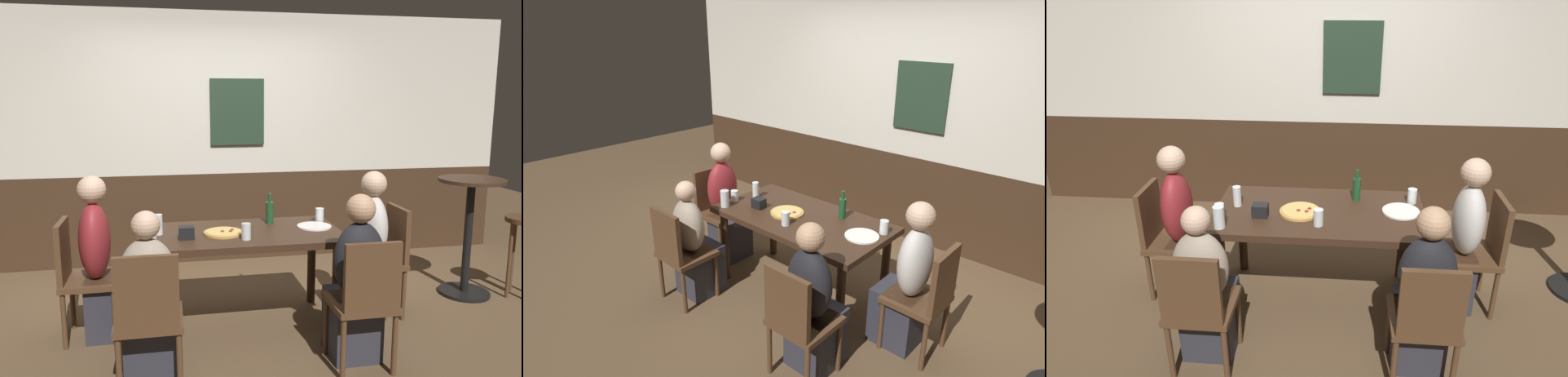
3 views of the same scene
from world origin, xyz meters
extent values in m
plane|color=brown|center=(0.00, 0.00, 0.00)|extent=(12.00, 12.00, 0.00)
cube|color=#3D2819|center=(0.00, 1.65, 0.47)|extent=(6.40, 0.10, 0.95)
cube|color=beige|center=(0.00, 1.65, 1.77)|extent=(6.40, 0.10, 1.65)
cube|color=#233828|center=(0.21, 1.58, 1.59)|extent=(0.56, 0.03, 0.68)
cube|color=#382316|center=(0.00, 0.00, 0.71)|extent=(1.52, 0.80, 0.05)
cylinder|color=#382316|center=(-0.66, -0.32, 0.34)|extent=(0.07, 0.07, 0.69)
cylinder|color=#382316|center=(0.66, -0.32, 0.34)|extent=(0.07, 0.07, 0.69)
cylinder|color=#382316|center=(-0.66, 0.32, 0.34)|extent=(0.07, 0.07, 0.69)
cylinder|color=#382316|center=(0.66, 0.32, 0.34)|extent=(0.07, 0.07, 0.69)
cube|color=#513521|center=(-1.10, 0.00, 0.43)|extent=(0.40, 0.40, 0.04)
cube|color=#513521|center=(-1.28, 0.00, 0.67)|extent=(0.04, 0.36, 0.43)
cylinder|color=#513521|center=(-0.93, 0.17, 0.21)|extent=(0.04, 0.04, 0.41)
cylinder|color=#513521|center=(-0.93, -0.17, 0.21)|extent=(0.04, 0.04, 0.41)
cylinder|color=#513521|center=(-1.27, 0.17, 0.21)|extent=(0.04, 0.04, 0.41)
cylinder|color=#513521|center=(-1.27, -0.17, 0.21)|extent=(0.04, 0.04, 0.41)
cube|color=#513521|center=(1.10, 0.00, 0.43)|extent=(0.40, 0.40, 0.04)
cube|color=#513521|center=(1.28, 0.00, 0.67)|extent=(0.04, 0.36, 0.43)
cylinder|color=#513521|center=(0.93, -0.17, 0.21)|extent=(0.04, 0.04, 0.41)
cylinder|color=#513521|center=(0.93, 0.17, 0.21)|extent=(0.04, 0.04, 0.41)
cylinder|color=#513521|center=(1.27, -0.17, 0.21)|extent=(0.04, 0.04, 0.41)
cylinder|color=#513521|center=(1.27, 0.17, 0.21)|extent=(0.04, 0.04, 0.41)
cube|color=#513521|center=(-0.67, -0.74, 0.43)|extent=(0.40, 0.40, 0.04)
cube|color=#513521|center=(-0.67, -0.92, 0.67)|extent=(0.36, 0.04, 0.43)
cylinder|color=#513521|center=(-0.84, -0.57, 0.21)|extent=(0.04, 0.04, 0.41)
cylinder|color=#513521|center=(-0.50, -0.57, 0.21)|extent=(0.04, 0.04, 0.41)
cylinder|color=#513521|center=(-0.84, -0.91, 0.21)|extent=(0.04, 0.04, 0.41)
cylinder|color=#513521|center=(-0.50, -0.91, 0.21)|extent=(0.04, 0.04, 0.41)
cube|color=#513521|center=(0.67, -0.74, 0.43)|extent=(0.40, 0.40, 0.04)
cube|color=#513521|center=(0.67, -0.92, 0.67)|extent=(0.36, 0.04, 0.43)
cylinder|color=#513521|center=(0.50, -0.57, 0.21)|extent=(0.04, 0.04, 0.41)
cylinder|color=#513521|center=(0.84, -0.57, 0.21)|extent=(0.04, 0.04, 0.41)
cylinder|color=#513521|center=(0.50, -0.91, 0.21)|extent=(0.04, 0.04, 0.41)
cylinder|color=#513521|center=(0.84, -0.91, 0.21)|extent=(0.04, 0.04, 0.41)
cube|color=#2D2D38|center=(-0.97, 0.00, 0.23)|extent=(0.34, 0.32, 0.45)
ellipsoid|color=maroon|center=(-1.06, 0.00, 0.73)|extent=(0.22, 0.34, 0.56)
sphere|color=#DBB293|center=(-1.06, 0.00, 1.10)|extent=(0.20, 0.20, 0.20)
cube|color=#2D2D38|center=(0.97, 0.00, 0.23)|extent=(0.34, 0.32, 0.45)
ellipsoid|color=silver|center=(1.06, 0.00, 0.72)|extent=(0.22, 0.34, 0.53)
sphere|color=#DBB293|center=(1.06, 0.00, 1.07)|extent=(0.20, 0.20, 0.20)
cube|color=#2D2D38|center=(-0.67, -0.61, 0.23)|extent=(0.32, 0.34, 0.45)
ellipsoid|color=tan|center=(-0.67, -0.70, 0.69)|extent=(0.34, 0.22, 0.47)
sphere|color=#DBB293|center=(-0.67, -0.70, 1.00)|extent=(0.17, 0.17, 0.17)
cube|color=#2D2D38|center=(0.67, -0.61, 0.23)|extent=(0.32, 0.34, 0.45)
ellipsoid|color=black|center=(0.67, -0.70, 0.70)|extent=(0.34, 0.22, 0.51)
sphere|color=tan|center=(0.67, -0.70, 1.04)|extent=(0.19, 0.19, 0.19)
cylinder|color=tan|center=(-0.14, -0.04, 0.75)|extent=(0.29, 0.29, 0.02)
cylinder|color=#DBB760|center=(-0.14, -0.04, 0.76)|extent=(0.26, 0.26, 0.01)
cylinder|color=maroon|center=(-0.09, -0.07, 0.77)|extent=(0.03, 0.03, 0.00)
cylinder|color=maroon|center=(-0.07, -0.02, 0.77)|extent=(0.03, 0.03, 0.00)
cylinder|color=maroon|center=(-0.14, -0.06, 0.77)|extent=(0.03, 0.03, 0.00)
cylinder|color=silver|center=(0.01, -0.22, 0.80)|extent=(0.07, 0.07, 0.12)
cylinder|color=#C6842D|center=(0.01, -0.22, 0.77)|extent=(0.06, 0.06, 0.06)
cylinder|color=silver|center=(-0.69, -0.16, 0.79)|extent=(0.07, 0.07, 0.10)
cylinder|color=gold|center=(-0.69, -0.16, 0.77)|extent=(0.06, 0.06, 0.06)
cylinder|color=silver|center=(0.68, 0.20, 0.80)|extent=(0.07, 0.07, 0.11)
cylinder|color=#C6842D|center=(0.68, 0.20, 0.78)|extent=(0.06, 0.06, 0.08)
cylinder|color=silver|center=(-0.65, -0.31, 0.82)|extent=(0.08, 0.08, 0.15)
cylinder|color=#B26623|center=(-0.65, -0.31, 0.77)|extent=(0.07, 0.07, 0.07)
cylinder|color=silver|center=(-0.61, 0.03, 0.82)|extent=(0.06, 0.06, 0.15)
cylinder|color=#331E14|center=(-0.61, 0.03, 0.79)|extent=(0.05, 0.05, 0.10)
cylinder|color=#194723|center=(0.27, 0.21, 0.83)|extent=(0.06, 0.06, 0.17)
cylinder|color=#194723|center=(0.27, 0.21, 0.95)|extent=(0.03, 0.03, 0.07)
cylinder|color=white|center=(0.59, 0.03, 0.75)|extent=(0.27, 0.27, 0.01)
cube|color=black|center=(-0.41, -0.12, 0.79)|extent=(0.11, 0.09, 0.09)
cylinder|color=black|center=(2.06, 0.23, 0.01)|extent=(0.44, 0.44, 0.03)
cylinder|color=black|center=(2.06, 0.23, 0.53)|extent=(0.07, 0.07, 0.99)
cylinder|color=#382316|center=(2.06, 0.23, 1.04)|extent=(0.56, 0.56, 0.03)
cylinder|color=#513521|center=(2.51, 0.21, 0.34)|extent=(0.03, 0.03, 0.68)
cylinder|color=#513521|center=(2.38, 0.08, 0.34)|extent=(0.03, 0.03, 0.68)
camera|label=1|loc=(-0.54, -3.62, 1.73)|focal=34.49mm
camera|label=2|loc=(2.22, -2.63, 2.32)|focal=30.31mm
camera|label=3|loc=(0.17, -2.97, 2.23)|focal=31.71mm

